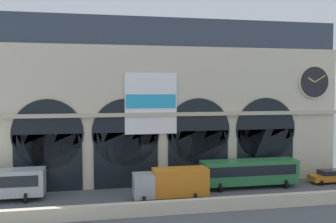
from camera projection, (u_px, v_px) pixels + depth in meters
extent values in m
plane|color=#54565B|center=(172.00, 198.00, 38.41)|extent=(200.00, 200.00, 0.00)
cube|color=beige|center=(183.00, 207.00, 33.73)|extent=(90.00, 0.70, 1.21)
cube|color=beige|center=(158.00, 115.00, 45.65)|extent=(43.55, 5.77, 15.95)
cube|color=#333D4C|center=(158.00, 35.00, 45.36)|extent=(43.55, 5.17, 3.32)
cube|color=black|center=(48.00, 163.00, 40.62)|extent=(7.16, 0.20, 6.27)
cylinder|color=black|center=(48.00, 134.00, 40.43)|extent=(7.54, 0.20, 7.54)
cube|color=black|center=(126.00, 160.00, 42.25)|extent=(7.16, 0.20, 6.27)
cylinder|color=black|center=(126.00, 132.00, 42.06)|extent=(7.54, 0.20, 7.54)
cube|color=black|center=(198.00, 158.00, 43.88)|extent=(7.16, 0.20, 6.27)
cylinder|color=black|center=(198.00, 131.00, 43.69)|extent=(7.54, 0.20, 7.54)
cube|color=black|center=(265.00, 155.00, 45.51)|extent=(7.16, 0.20, 6.27)
cylinder|color=black|center=(266.00, 129.00, 45.32)|extent=(7.54, 0.20, 7.54)
cylinder|color=beige|center=(314.00, 82.00, 46.09)|extent=(4.04, 0.25, 4.04)
cylinder|color=black|center=(315.00, 82.00, 45.98)|extent=(3.74, 0.06, 3.74)
cube|color=gold|center=(312.00, 80.00, 45.82)|extent=(0.97, 0.04, 0.65)
cube|color=gold|center=(320.00, 79.00, 46.01)|extent=(1.43, 0.04, 0.92)
cube|color=white|center=(151.00, 103.00, 42.29)|extent=(5.90, 0.12, 6.91)
cube|color=#26A5D8|center=(151.00, 101.00, 42.20)|extent=(5.66, 0.04, 1.56)
cube|color=#C0B49A|center=(163.00, 114.00, 42.66)|extent=(43.55, 0.50, 0.44)
cylinder|color=black|center=(26.00, 198.00, 36.82)|extent=(0.28, 1.00, 1.00)
cylinder|color=black|center=(30.00, 192.00, 39.02)|extent=(0.28, 1.00, 1.00)
cube|color=#ADB2B7|center=(143.00, 185.00, 37.34)|extent=(2.00, 2.30, 2.30)
cube|color=orange|center=(180.00, 182.00, 38.05)|extent=(5.50, 2.30, 2.70)
cylinder|color=black|center=(144.00, 200.00, 36.37)|extent=(0.28, 0.84, 0.84)
cylinder|color=black|center=(141.00, 194.00, 38.40)|extent=(0.28, 0.84, 0.84)
cylinder|color=black|center=(195.00, 197.00, 37.37)|extent=(0.28, 0.84, 0.84)
cylinder|color=black|center=(190.00, 191.00, 39.39)|extent=(0.28, 0.84, 0.84)
cube|color=#2D7A42|center=(249.00, 172.00, 42.45)|extent=(11.00, 2.50, 2.60)
cube|color=black|center=(254.00, 171.00, 41.18)|extent=(10.12, 0.04, 1.10)
cylinder|color=black|center=(220.00, 187.00, 40.68)|extent=(0.28, 1.00, 1.00)
cylinder|color=black|center=(213.00, 182.00, 42.88)|extent=(0.28, 1.00, 1.00)
cylinder|color=black|center=(285.00, 184.00, 42.18)|extent=(0.28, 1.00, 1.00)
cylinder|color=black|center=(276.00, 179.00, 44.38)|extent=(0.28, 1.00, 1.00)
cube|color=orange|center=(328.00, 178.00, 44.55)|extent=(4.40, 1.80, 0.70)
cube|color=black|center=(330.00, 172.00, 44.56)|extent=(2.46, 1.62, 0.55)
cylinder|color=black|center=(321.00, 183.00, 43.50)|extent=(0.28, 0.60, 0.60)
cylinder|color=black|center=(313.00, 179.00, 45.09)|extent=(0.28, 0.60, 0.60)
cylinder|color=black|center=(335.00, 178.00, 45.65)|extent=(0.28, 0.60, 0.60)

